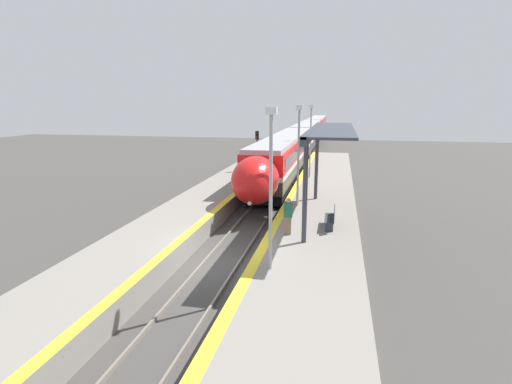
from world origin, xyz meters
name	(u,v)px	position (x,y,z in m)	size (l,w,h in m)	color
ground_plane	(221,266)	(0.00, 0.00, 0.00)	(120.00, 120.00, 0.00)	#423F3D
rail_left	(204,263)	(-0.72, 0.00, 0.07)	(0.08, 90.00, 0.15)	slate
rail_right	(238,265)	(0.72, 0.00, 0.07)	(0.08, 90.00, 0.15)	slate
train	(306,135)	(0.00, 41.55, 2.18)	(2.79, 73.01, 3.81)	black
platform_right	(309,262)	(3.59, 0.00, 0.47)	(4.03, 64.00, 0.95)	gray
platform_left	(145,249)	(-3.33, 0.00, 0.47)	(3.51, 64.00, 0.95)	gray
platform_bench	(332,217)	(4.35, 3.18, 1.42)	(0.44, 1.75, 0.89)	#2D333D
person_waiting	(288,216)	(2.52, 1.81, 1.77)	(0.36, 0.22, 1.62)	#7F6647
railway_signal	(257,151)	(-2.23, 18.23, 2.60)	(0.28, 0.28, 4.24)	#59595E
lamppost_near	(271,180)	(2.40, -2.00, 4.06)	(0.36, 0.20, 5.47)	#9E9EA3
lamppost_mid	(299,150)	(2.40, 6.87, 4.06)	(0.36, 0.20, 5.47)	#9E9EA3
lamppost_far	(311,136)	(2.40, 15.75, 4.06)	(0.36, 0.20, 5.47)	#9E9EA3
station_canopy	(325,135)	(3.86, 4.82, 5.05)	(2.02, 10.77, 4.43)	#333842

